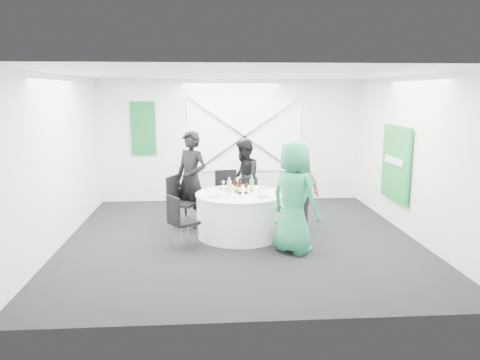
{
  "coord_description": "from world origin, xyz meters",
  "views": [
    {
      "loc": [
        -0.58,
        -7.78,
        2.51
      ],
      "look_at": [
        0.0,
        0.2,
        1.0
      ],
      "focal_mm": 35.0,
      "sensor_mm": 36.0,
      "label": 1
    }
  ],
  "objects": [
    {
      "name": "fork_b",
      "position": [
        0.11,
        0.76,
        0.76
      ],
      "size": [
        0.15,
        0.03,
        0.01
      ],
      "primitive_type": "cube",
      "rotation": [
        0.0,
        0.0,
        1.67
      ],
      "color": "silver",
      "rests_on": "banquet_table"
    },
    {
      "name": "window_panel",
      "position": [
        0.3,
        2.96,
        1.5
      ],
      "size": [
        2.6,
        0.03,
        1.6
      ],
      "primitive_type": "cube",
      "color": "white",
      "rests_on": "wall_back"
    },
    {
      "name": "plate_front_left",
      "position": [
        -0.46,
        -0.07,
        0.77
      ],
      "size": [
        0.29,
        0.29,
        0.01
      ],
      "color": "white",
      "rests_on": "banquet_table"
    },
    {
      "name": "chair_front_left",
      "position": [
        -1.02,
        -0.47,
        0.52
      ],
      "size": [
        0.56,
        0.56,
        0.89
      ],
      "rotation": [
        0.0,
        0.0,
        2.15
      ],
      "color": "black",
      "rests_on": "floor"
    },
    {
      "name": "person_woman_green",
      "position": [
        0.78,
        -0.72,
        0.88
      ],
      "size": [
        0.99,
        1.02,
        1.77
      ],
      "primitive_type": "imported",
      "rotation": [
        0.0,
        0.0,
        2.28
      ],
      "color": "#258858",
      "rests_on": "floor"
    },
    {
      "name": "knife_c",
      "position": [
        -0.33,
        -0.27,
        0.76
      ],
      "size": [
        0.1,
        0.13,
        0.01
      ],
      "primitive_type": "cube",
      "rotation": [
        0.0,
        0.0,
        -2.48
      ],
      "color": "silver",
      "rests_on": "banquet_table"
    },
    {
      "name": "wall_front",
      "position": [
        0.0,
        -3.0,
        1.4
      ],
      "size": [
        6.0,
        0.0,
        6.0
      ],
      "primitive_type": "plane",
      "rotation": [
        -1.57,
        0.0,
        0.0
      ],
      "color": "white",
      "rests_on": "floor"
    },
    {
      "name": "beer_bottle_a",
      "position": [
        -0.08,
        0.27,
        0.87
      ],
      "size": [
        0.06,
        0.06,
        0.28
      ],
      "color": "#331609",
      "rests_on": "banquet_table"
    },
    {
      "name": "wall_back",
      "position": [
        0.0,
        3.0,
        1.4
      ],
      "size": [
        6.0,
        0.0,
        6.0
      ],
      "primitive_type": "plane",
      "rotation": [
        1.57,
        0.0,
        0.0
      ],
      "color": "white",
      "rests_on": "floor"
    },
    {
      "name": "banquet_table",
      "position": [
        0.0,
        0.2,
        0.38
      ],
      "size": [
        1.56,
        1.56,
        0.76
      ],
      "color": "silver",
      "rests_on": "floor"
    },
    {
      "name": "knife_b",
      "position": [
        -0.17,
        0.75,
        0.76
      ],
      "size": [
        0.15,
        0.02,
        0.01
      ],
      "primitive_type": "cube",
      "rotation": [
        0.0,
        0.0,
        1.56
      ],
      "color": "silver",
      "rests_on": "banquet_table"
    },
    {
      "name": "person_man_back_left",
      "position": [
        -0.87,
        0.84,
        0.9
      ],
      "size": [
        0.79,
        0.74,
        1.81
      ],
      "primitive_type": "imported",
      "rotation": [
        0.0,
        0.0,
        -0.63
      ],
      "color": "black",
      "rests_on": "floor"
    },
    {
      "name": "floor",
      "position": [
        0.0,
        0.0,
        0.0
      ],
      "size": [
        6.0,
        6.0,
        0.0
      ],
      "primitive_type": "plane",
      "color": "black",
      "rests_on": "ground"
    },
    {
      "name": "plate_back_right",
      "position": [
        0.46,
        0.56,
        0.78
      ],
      "size": [
        0.25,
        0.25,
        0.04
      ],
      "color": "white",
      "rests_on": "banquet_table"
    },
    {
      "name": "chair_back",
      "position": [
        -0.18,
        1.25,
        0.58
      ],
      "size": [
        0.52,
        0.53,
        0.99
      ],
      "rotation": [
        0.0,
        0.0,
        0.17
      ],
      "color": "black",
      "rests_on": "floor"
    },
    {
      "name": "wall_left",
      "position": [
        -3.0,
        0.0,
        1.4
      ],
      "size": [
        0.0,
        6.0,
        6.0
      ],
      "primitive_type": "plane",
      "rotation": [
        1.57,
        0.0,
        1.57
      ],
      "color": "white",
      "rests_on": "floor"
    },
    {
      "name": "wine_glass_a",
      "position": [
        -0.12,
        -0.17,
        0.88
      ],
      "size": [
        0.07,
        0.07,
        0.17
      ],
      "color": "white",
      "rests_on": "banquet_table"
    },
    {
      "name": "person_man_back",
      "position": [
        0.17,
        1.45,
        0.79
      ],
      "size": [
        0.52,
        0.82,
        1.58
      ],
      "primitive_type": "imported",
      "rotation": [
        0.0,
        0.0,
        -1.7
      ],
      "color": "black",
      "rests_on": "floor"
    },
    {
      "name": "person_woman_pink",
      "position": [
        1.14,
        0.74,
        0.8
      ],
      "size": [
        1.14,
        0.88,
        1.6
      ],
      "primitive_type": "imported",
      "rotation": [
        0.0,
        0.0,
        -2.7
      ],
      "color": "tan",
      "rests_on": "floor"
    },
    {
      "name": "plate_front_right",
      "position": [
        0.36,
        -0.15,
        0.78
      ],
      "size": [
        0.26,
        0.26,
        0.04
      ],
      "color": "white",
      "rests_on": "banquet_table"
    },
    {
      "name": "green_water_bottle",
      "position": [
        0.22,
        0.32,
        0.87
      ],
      "size": [
        0.08,
        0.08,
        0.29
      ],
      "color": "#42AC56",
      "rests_on": "banquet_table"
    },
    {
      "name": "wine_glass_d",
      "position": [
        0.36,
        0.37,
        0.88
      ],
      "size": [
        0.07,
        0.07,
        0.17
      ],
      "color": "white",
      "rests_on": "banquet_table"
    },
    {
      "name": "beer_bottle_b",
      "position": [
        -0.01,
        0.28,
        0.85
      ],
      "size": [
        0.06,
        0.06,
        0.24
      ],
      "color": "#331609",
      "rests_on": "banquet_table"
    },
    {
      "name": "plate_back_left",
      "position": [
        -0.48,
        0.55,
        0.77
      ],
      "size": [
        0.27,
        0.27,
        0.01
      ],
      "color": "white",
      "rests_on": "banquet_table"
    },
    {
      "name": "chair_back_left",
      "position": [
        -1.1,
        0.72,
        0.58
      ],
      "size": [
        0.6,
        0.6,
        0.99
      ],
      "rotation": [
        0.0,
        0.0,
        1.13
      ],
      "color": "black",
      "rests_on": "floor"
    },
    {
      "name": "clear_water_bottle",
      "position": [
        -0.19,
        0.16,
        0.88
      ],
      "size": [
        0.08,
        0.08,
        0.3
      ],
      "color": "silver",
      "rests_on": "banquet_table"
    },
    {
      "name": "fork_a",
      "position": [
        -0.4,
        0.62,
        0.76
      ],
      "size": [
        0.09,
        0.14,
        0.01
      ],
      "primitive_type": "cube",
      "rotation": [
        0.0,
        0.0,
        2.63
      ],
      "color": "silver",
      "rests_on": "banquet_table"
    },
    {
      "name": "knife_a",
      "position": [
        -0.56,
        0.33,
        0.76
      ],
      "size": [
        0.09,
        0.14,
        0.01
      ],
      "primitive_type": "cube",
      "rotation": [
        0.0,
        0.0,
        2.62
      ],
      "color": "silver",
      "rests_on": "banquet_table"
    },
    {
      "name": "wine_glass_e",
      "position": [
        -0.34,
        0.0,
        0.88
      ],
      "size": [
        0.07,
        0.07,
        0.17
      ],
      "color": "white",
      "rests_on": "banquet_table"
    },
    {
      "name": "wine_glass_f",
      "position": [
        -0.28,
        0.5,
        0.88
      ],
      "size": [
        0.07,
        0.07,
        0.17
      ],
      "color": "white",
      "rests_on": "banquet_table"
    },
    {
      "name": "napkin",
      "position": [
        -0.46,
        -0.11,
        0.8
      ],
      "size": [
        0.21,
        0.21,
        0.05
      ],
      "primitive_type": "cube",
      "rotation": [
        0.0,
        0.0,
        0.86
      ],
      "color": "silver",
      "rests_on": "plate_front_left"
    },
    {
      "name": "window_brace_b",
      "position": [
        0.3,
        2.92,
        1.5
      ],
      "size": [
        2.63,
        0.05,
        1.84
      ],
      "primitive_type": "cube",
      "rotation": [
        0.0,
        -0.97,
        0.0
      ],
      "color": "silver",
      "rests_on": "window_panel"
    },
    {
      "name": "beer_bottle_c",
      "position": [
        0.1,
        0.17,
        0.86
      ],
      "size": [
        0.06,
        0.06,
        0.26
      ],
      "color": "#331609",
      "rests_on": "banquet_table"
    },
    {
      "name": "plate_back",
      "position": [
        -0.02,
        0.71,
        0.77
      ],
      "size": [
        0.25,
        0.25,
        0.01
      ],
      "color": "white",
      "rests_on": "banquet_table"
    },
    {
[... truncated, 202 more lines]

